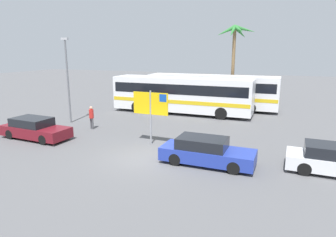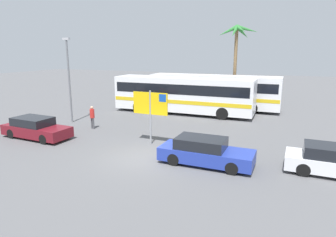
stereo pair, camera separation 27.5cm
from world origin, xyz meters
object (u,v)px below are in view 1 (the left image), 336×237
at_px(bus_front_coach, 181,93).
at_px(car_maroon, 35,129).
at_px(pedestrian_by_bus, 91,116).
at_px(car_blue, 206,152).
at_px(car_white, 335,160).
at_px(ferry_sign, 151,106).
at_px(bus_rear_coach, 212,90).

relative_size(bus_front_coach, car_maroon, 2.64).
height_order(bus_front_coach, pedestrian_by_bus, bus_front_coach).
height_order(bus_front_coach, car_blue, bus_front_coach).
xyz_separation_m(car_maroon, car_white, (16.86, 0.67, -0.00)).
height_order(car_white, pedestrian_by_bus, pedestrian_by_bus).
height_order(ferry_sign, pedestrian_by_bus, ferry_sign).
xyz_separation_m(bus_front_coach, bus_rear_coach, (1.94, 3.26, 0.00)).
xyz_separation_m(ferry_sign, car_blue, (3.81, -1.96, -1.69)).
height_order(bus_rear_coach, car_maroon, bus_rear_coach).
bearing_deg(car_maroon, pedestrian_by_bus, 62.44).
xyz_separation_m(car_white, pedestrian_by_bus, (-14.91, 2.60, 0.33)).
distance_m(bus_front_coach, car_maroon, 12.46).
distance_m(ferry_sign, car_maroon, 7.73).
bearing_deg(bus_front_coach, pedestrian_by_bus, -118.88).
distance_m(bus_front_coach, car_blue, 12.26).
xyz_separation_m(bus_rear_coach, car_maroon, (-8.04, -14.07, -1.15)).
height_order(car_blue, car_white, same).
bearing_deg(car_maroon, bus_rear_coach, 63.42).
xyz_separation_m(ferry_sign, car_white, (9.50, -0.99, -1.69)).
relative_size(car_blue, pedestrian_by_bus, 2.80).
bearing_deg(ferry_sign, car_white, -4.72).
bearing_deg(bus_front_coach, bus_rear_coach, 59.27).
relative_size(bus_rear_coach, ferry_sign, 3.85).
xyz_separation_m(bus_rear_coach, car_blue, (3.13, -14.36, -1.15)).
xyz_separation_m(car_blue, car_white, (5.69, 0.97, -0.00)).
xyz_separation_m(car_blue, pedestrian_by_bus, (-9.22, 3.57, 0.32)).
distance_m(bus_rear_coach, pedestrian_by_bus, 12.42).
distance_m(ferry_sign, pedestrian_by_bus, 5.81).
height_order(ferry_sign, car_maroon, ferry_sign).
bearing_deg(bus_front_coach, car_maroon, -119.45).
distance_m(car_maroon, car_blue, 11.17).
xyz_separation_m(ferry_sign, car_maroon, (-7.36, -1.67, -1.69)).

